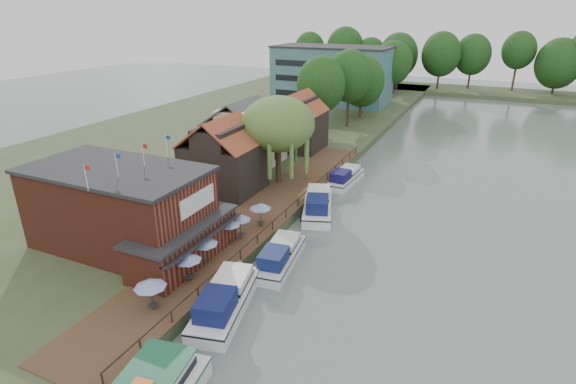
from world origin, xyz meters
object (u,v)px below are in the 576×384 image
at_px(pub, 138,211).
at_px(cruiser_2, 318,202).
at_px(cruiser_0, 225,296).
at_px(cottage_b, 244,132).
at_px(umbrella_1, 188,268).
at_px(willow, 278,140).
at_px(hotel_block, 332,75).
at_px(umbrella_0, 151,295).
at_px(cruiser_3, 345,175).
at_px(umbrella_2, 204,251).
at_px(cottage_c, 298,121).
at_px(umbrella_3, 229,231).
at_px(umbrella_5, 261,215).
at_px(cruiser_1, 280,253).
at_px(umbrella_4, 240,226).
at_px(cottage_a, 223,155).

bearing_deg(pub, cruiser_2, 56.88).
relative_size(pub, cruiser_0, 1.97).
height_order(cottage_b, umbrella_1, cottage_b).
bearing_deg(cruiser_0, willow, 93.63).
relative_size(hotel_block, umbrella_0, 10.69).
relative_size(cruiser_0, cruiser_3, 1.13).
bearing_deg(umbrella_2, cottage_c, 100.76).
distance_m(pub, cruiser_2, 19.13).
relative_size(hotel_block, cruiser_0, 2.50).
relative_size(umbrella_0, umbrella_3, 1.00).
distance_m(umbrella_3, umbrella_5, 4.36).
bearing_deg(umbrella_5, cottage_b, 124.01).
xyz_separation_m(umbrella_2, umbrella_5, (0.87, 8.08, 0.00)).
height_order(pub, umbrella_5, pub).
xyz_separation_m(willow, umbrella_3, (2.94, -16.01, -3.93)).
height_order(umbrella_2, cruiser_1, umbrella_2).
bearing_deg(umbrella_4, cruiser_1, -12.71).
relative_size(pub, cruiser_3, 2.23).
relative_size(pub, umbrella_2, 8.42).
bearing_deg(willow, umbrella_4, -77.41).
xyz_separation_m(umbrella_3, cruiser_3, (3.79, 21.42, -1.22)).
bearing_deg(umbrella_1, umbrella_0, -92.30).
bearing_deg(cruiser_1, umbrella_3, 176.31).
distance_m(umbrella_0, cruiser_3, 32.05).
bearing_deg(cottage_b, umbrella_1, -68.56).
bearing_deg(cruiser_2, cottage_c, 100.38).
bearing_deg(willow, cottage_b, 146.31).
height_order(cottage_a, willow, willow).
distance_m(pub, umbrella_1, 7.59).
bearing_deg(cottage_b, pub, -80.91).
bearing_deg(umbrella_4, cottage_a, 128.80).
xyz_separation_m(pub, willow, (3.50, 20.00, 1.56)).
xyz_separation_m(cruiser_1, cruiser_2, (-0.96, 11.45, 0.15)).
bearing_deg(umbrella_1, cottage_b, 111.44).
distance_m(cottage_a, cruiser_0, 21.79).
bearing_deg(cruiser_2, umbrella_1, -119.91).
bearing_deg(willow, umbrella_5, -72.08).
xyz_separation_m(cottage_c, umbrella_2, (6.43, -33.81, -2.96)).
height_order(umbrella_2, umbrella_4, same).
height_order(hotel_block, cottage_c, hotel_block).
relative_size(umbrella_0, umbrella_5, 1.00).
bearing_deg(umbrella_3, hotel_block, 102.16).
xyz_separation_m(umbrella_4, cruiser_0, (3.65, -8.44, -1.05)).
height_order(willow, cruiser_0, willow).
xyz_separation_m(cottage_a, umbrella_5, (8.29, -6.74, -2.96)).
xyz_separation_m(umbrella_3, umbrella_5, (0.85, 4.28, 0.00)).
bearing_deg(cruiser_1, umbrella_0, -120.93).
height_order(cottage_c, cruiser_2, cottage_c).
distance_m(cottage_a, cruiser_2, 12.00).
relative_size(umbrella_3, umbrella_4, 1.00).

